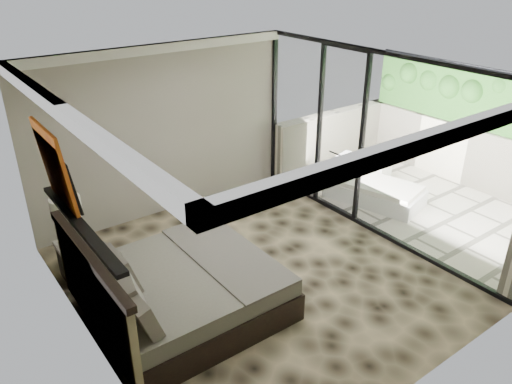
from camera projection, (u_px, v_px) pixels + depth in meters
floor at (256, 276)px, 6.88m from camera, size 5.00×5.00×0.00m
ceiling at (256, 73)px, 5.66m from camera, size 4.50×5.00×0.02m
back_wall at (165, 132)px, 8.07m from camera, size 4.50×0.02×2.80m
left_wall at (79, 240)px, 5.07m from camera, size 0.02×5.00×2.80m
glass_wall at (377, 147)px, 7.47m from camera, size 0.08×5.00×2.80m
terrace_slab at (425, 206)px, 8.91m from camera, size 3.00×5.00×0.12m
parapet_far at (474, 157)px, 9.36m from camera, size 0.30×5.00×1.10m
foliage_hedge at (486, 100)px, 8.88m from camera, size 0.36×4.60×1.10m
picture_ledge at (80, 225)px, 5.13m from camera, size 0.12×2.20×0.05m
bed at (177, 290)px, 6.02m from camera, size 2.18×2.11×1.21m
nightstand at (79, 261)px, 6.79m from camera, size 0.51×0.51×0.49m
table_lamp at (67, 215)px, 6.43m from camera, size 0.39×0.39×0.71m
abstract_canvas at (54, 166)px, 5.32m from camera, size 0.13×0.90×0.90m
framed_print at (67, 183)px, 5.29m from camera, size 0.11×0.50×0.60m
ottoman at (375, 168)px, 9.66m from camera, size 0.60×0.60×0.48m
lounger at (372, 190)px, 8.89m from camera, size 1.23×1.82×0.65m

